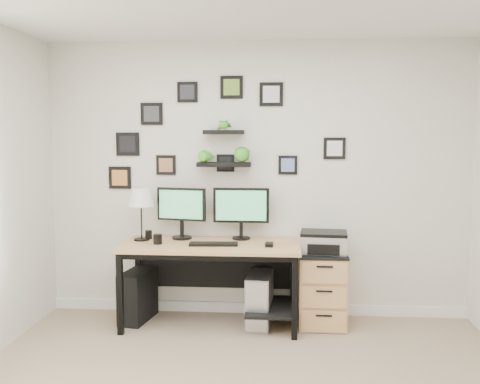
# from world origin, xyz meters

# --- Properties ---
(room) EXTENTS (4.00, 4.00, 4.00)m
(room) POSITION_xyz_m (0.00, 1.98, 0.05)
(room) COLOR tan
(room) RESTS_ON ground
(desk) EXTENTS (1.60, 0.70, 0.75)m
(desk) POSITION_xyz_m (-0.36, 1.67, 0.63)
(desk) COLOR tan
(desk) RESTS_ON ground
(monitor_left) EXTENTS (0.47, 0.22, 0.48)m
(monitor_left) POSITION_xyz_m (-0.70, 1.84, 1.03)
(monitor_left) COLOR black
(monitor_left) RESTS_ON desk
(monitor_right) EXTENTS (0.52, 0.17, 0.48)m
(monitor_right) POSITION_xyz_m (-0.14, 1.86, 1.04)
(monitor_right) COLOR black
(monitor_right) RESTS_ON desk
(keyboard) EXTENTS (0.44, 0.17, 0.02)m
(keyboard) POSITION_xyz_m (-0.36, 1.58, 0.76)
(keyboard) COLOR black
(keyboard) RESTS_ON desk
(mouse) EXTENTS (0.07, 0.11, 0.03)m
(mouse) POSITION_xyz_m (0.13, 1.56, 0.77)
(mouse) COLOR black
(mouse) RESTS_ON desk
(table_lamp) EXTENTS (0.24, 0.24, 0.49)m
(table_lamp) POSITION_xyz_m (-1.05, 1.75, 1.14)
(table_lamp) COLOR black
(table_lamp) RESTS_ON desk
(mug) EXTENTS (0.08, 0.08, 0.09)m
(mug) POSITION_xyz_m (-0.87, 1.59, 0.79)
(mug) COLOR black
(mug) RESTS_ON desk
(pen_cup) EXTENTS (0.06, 0.06, 0.08)m
(pen_cup) POSITION_xyz_m (-1.01, 1.82, 0.79)
(pen_cup) COLOR black
(pen_cup) RESTS_ON desk
(pc_tower_black) EXTENTS (0.29, 0.50, 0.47)m
(pc_tower_black) POSITION_xyz_m (-1.09, 1.71, 0.23)
(pc_tower_black) COLOR black
(pc_tower_black) RESTS_ON ground
(pc_tower_grey) EXTENTS (0.25, 0.49, 0.47)m
(pc_tower_grey) POSITION_xyz_m (0.05, 1.66, 0.24)
(pc_tower_grey) COLOR gray
(pc_tower_grey) RESTS_ON ground
(file_cabinet) EXTENTS (0.43, 0.53, 0.67)m
(file_cabinet) POSITION_xyz_m (0.61, 1.72, 0.34)
(file_cabinet) COLOR tan
(file_cabinet) RESTS_ON ground
(printer) EXTENTS (0.44, 0.36, 0.19)m
(printer) POSITION_xyz_m (0.62, 1.72, 0.77)
(printer) COLOR silver
(printer) RESTS_ON file_cabinet
(wall_decor) EXTENTS (2.26, 0.18, 1.07)m
(wall_decor) POSITION_xyz_m (-0.34, 1.93, 1.67)
(wall_decor) COLOR black
(wall_decor) RESTS_ON ground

